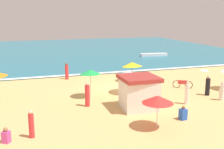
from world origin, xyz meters
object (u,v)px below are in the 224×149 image
beachgoer_3 (187,93)px  beach_umbrella_0 (132,64)px  beach_umbrella_3 (90,72)px  beachgoer_6 (183,114)px  parked_bicycle (183,84)px  beachgoer_8 (31,124)px  beach_umbrella_6 (130,73)px  beachgoer_4 (87,95)px  small_boat_0 (154,55)px  beachgoer_7 (6,136)px  beachgoer_0 (222,92)px  lifeguard_cabana (139,92)px  beachgoer_9 (208,86)px  beach_umbrella_5 (158,99)px  beachgoer_1 (67,72)px

beachgoer_3 → beach_umbrella_0: bearing=98.6°
beach_umbrella_3 → beachgoer_6: (4.59, -6.64, -1.75)m
beach_umbrella_3 → parked_bicycle: (8.82, 0.23, -1.76)m
beachgoer_8 → parked_bicycle: bearing=25.8°
beach_umbrella_0 → beach_umbrella_6: bearing=-114.3°
beachgoer_4 → small_boat_0: bearing=52.8°
beachgoer_7 → beachgoer_0: bearing=9.6°
lifeguard_cabana → parked_bicycle: 7.36m
beachgoer_9 → beachgoer_4: bearing=178.2°
beach_umbrella_6 → beachgoer_8: size_ratio=1.91×
lifeguard_cabana → beachgoer_4: (-3.44, 1.59, -0.36)m
beach_umbrella_3 → beach_umbrella_6: beach_umbrella_3 is taller
beach_umbrella_0 → beach_umbrella_5: 11.90m
beachgoer_0 → beachgoer_4: (-10.53, 1.82, 0.17)m
beach_umbrella_0 → small_boat_0: bearing=56.3°
beach_umbrella_6 → beachgoer_6: 7.06m
beachgoer_9 → beachgoer_1: bearing=137.6°
beach_umbrella_0 → beach_umbrella_6: beach_umbrella_0 is taller
beach_umbrella_5 → beachgoer_9: 8.76m
beachgoer_0 → beachgoer_7: size_ratio=1.74×
beachgoer_1 → beachgoer_9: 14.14m
beach_umbrella_3 → beachgoer_7: 9.29m
beachgoer_7 → beachgoer_3: bearing=11.9°
beachgoer_0 → beachgoer_8: 14.88m
beachgoer_4 → small_boat_0: 25.84m
beach_umbrella_3 → beachgoer_9: (9.56, -2.45, -1.34)m
beach_umbrella_6 → beachgoer_3: bearing=-53.8°
beachgoer_6 → small_boat_0: bearing=67.8°
beach_umbrella_5 → beachgoer_6: bearing=17.1°
small_boat_0 → beachgoer_1: bearing=-144.2°
beach_umbrella_3 → beachgoer_3: 7.78m
beachgoer_0 → beachgoer_4: 10.69m
beach_umbrella_0 → beachgoer_4: (-6.10, -6.33, -0.88)m
beach_umbrella_0 → beachgoer_1: bearing=155.0°
beach_umbrella_0 → beachgoer_3: (1.24, -8.16, -0.90)m
beach_umbrella_0 → beach_umbrella_5: size_ratio=1.25×
lifeguard_cabana → small_boat_0: size_ratio=0.60×
beach_umbrella_0 → beachgoer_6: size_ratio=2.81×
beachgoer_6 → beach_umbrella_6: bearing=98.8°
lifeguard_cabana → beach_umbrella_0: bearing=71.5°
beachgoer_1 → beachgoer_6: bearing=-68.3°
lifeguard_cabana → beachgoer_6: (1.90, -2.91, -0.83)m
beachgoer_9 → beach_umbrella_5: bearing=-145.9°
small_boat_0 → beachgoer_3: bearing=-110.3°
beach_umbrella_3 → beachgoer_8: 8.19m
small_boat_0 → beach_umbrella_0: bearing=-123.7°
lifeguard_cabana → beach_umbrella_5: lifeguard_cabana is taller
beachgoer_0 → beachgoer_4: beachgoer_4 is taller
beach_umbrella_6 → beachgoer_0: beach_umbrella_6 is taller
beach_umbrella_0 → beachgoer_9: (4.22, -6.64, -0.95)m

